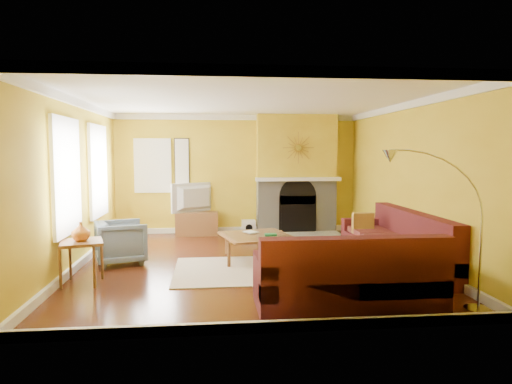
{
  "coord_description": "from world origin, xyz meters",
  "views": [
    {
      "loc": [
        -0.62,
        -7.49,
        1.85
      ],
      "look_at": [
        0.18,
        0.4,
        1.16
      ],
      "focal_mm": 32.0,
      "sensor_mm": 36.0,
      "label": 1
    }
  ],
  "objects": [
    {
      "name": "window_back",
      "position": [
        -1.9,
        2.96,
        1.55
      ],
      "size": [
        0.82,
        0.06,
        1.22
      ],
      "primitive_type": "cube",
      "color": "white",
      "rests_on": "wall_back"
    },
    {
      "name": "subwoofer",
      "position": [
        0.25,
        2.8,
        0.15
      ],
      "size": [
        0.3,
        0.3,
        0.3
      ],
      "primitive_type": "cube",
      "color": "white",
      "rests_on": "floor"
    },
    {
      "name": "wall_front",
      "position": [
        0.0,
        -3.01,
        1.35
      ],
      "size": [
        5.5,
        0.02,
        2.7
      ],
      "primitive_type": "cube",
      "color": "gold",
      "rests_on": "ground"
    },
    {
      "name": "tv",
      "position": [
        -0.92,
        2.69,
        0.84
      ],
      "size": [
        1.02,
        0.75,
        0.65
      ],
      "primitive_type": "imported",
      "rotation": [
        0.0,
        0.0,
        3.73
      ],
      "color": "black",
      "rests_on": "media_console"
    },
    {
      "name": "wall_back",
      "position": [
        0.0,
        3.01,
        1.35
      ],
      "size": [
        5.5,
        0.02,
        2.7
      ],
      "primitive_type": "cube",
      "color": "gold",
      "rests_on": "ground"
    },
    {
      "name": "window_left_near",
      "position": [
        -2.72,
        1.3,
        1.5
      ],
      "size": [
        0.06,
        1.22,
        1.72
      ],
      "primitive_type": "cube",
      "color": "white",
      "rests_on": "wall_left"
    },
    {
      "name": "wall_art",
      "position": [
        -1.25,
        2.97,
        1.6
      ],
      "size": [
        0.34,
        0.04,
        1.14
      ],
      "primitive_type": "cube",
      "color": "white",
      "rests_on": "wall_back"
    },
    {
      "name": "hearth",
      "position": [
        1.35,
        2.25,
        0.03
      ],
      "size": [
        1.8,
        0.7,
        0.06
      ],
      "primitive_type": "cube",
      "color": "#9A9892",
      "rests_on": "floor"
    },
    {
      "name": "wall_left",
      "position": [
        -2.76,
        0.0,
        1.35
      ],
      "size": [
        0.02,
        6.0,
        2.7
      ],
      "primitive_type": "cube",
      "color": "gold",
      "rests_on": "ground"
    },
    {
      "name": "armchair",
      "position": [
        -2.1,
        0.19,
        0.36
      ],
      "size": [
        0.98,
        0.97,
        0.72
      ],
      "primitive_type": "imported",
      "rotation": [
        0.0,
        0.0,
        1.89
      ],
      "color": "slate",
      "rests_on": "floor"
    },
    {
      "name": "vase",
      "position": [
        -2.42,
        -0.99,
        0.75
      ],
      "size": [
        0.29,
        0.29,
        0.27
      ],
      "primitive_type": "imported",
      "rotation": [
        0.0,
        0.0,
        -0.13
      ],
      "color": "#C96D21",
      "rests_on": "side_table"
    },
    {
      "name": "mantel",
      "position": [
        1.35,
        2.56,
        1.25
      ],
      "size": [
        1.92,
        0.22,
        0.08
      ],
      "primitive_type": "cube",
      "color": "white",
      "rests_on": "fireplace"
    },
    {
      "name": "floor",
      "position": [
        0.0,
        0.0,
        -0.01
      ],
      "size": [
        5.5,
        6.0,
        0.02
      ],
      "primitive_type": "cube",
      "color": "#572512",
      "rests_on": "ground"
    },
    {
      "name": "ceiling",
      "position": [
        0.0,
        0.0,
        2.71
      ],
      "size": [
        5.5,
        6.0,
        0.02
      ],
      "primitive_type": "cube",
      "color": "white",
      "rests_on": "ground"
    },
    {
      "name": "media_console",
      "position": [
        -0.92,
        2.69,
        0.26
      ],
      "size": [
        0.94,
        0.42,
        0.52
      ],
      "primitive_type": "cube",
      "color": "brown",
      "rests_on": "floor"
    },
    {
      "name": "sunburst",
      "position": [
        1.35,
        2.57,
        1.95
      ],
      "size": [
        0.7,
        0.04,
        0.7
      ],
      "primitive_type": null,
      "color": "olive",
      "rests_on": "fireplace"
    },
    {
      "name": "crown_molding",
      "position": [
        0.0,
        0.0,
        2.64
      ],
      "size": [
        5.5,
        6.0,
        0.12
      ],
      "primitive_type": null,
      "color": "white",
      "rests_on": "ceiling"
    },
    {
      "name": "fireplace",
      "position": [
        1.35,
        2.8,
        1.35
      ],
      "size": [
        1.8,
        0.4,
        2.7
      ],
      "primitive_type": null,
      "color": "#9A9892",
      "rests_on": "floor"
    },
    {
      "name": "rug",
      "position": [
        0.02,
        -0.49,
        0.01
      ],
      "size": [
        2.4,
        1.8,
        0.02
      ],
      "primitive_type": "cube",
      "color": "beige",
      "rests_on": "floor"
    },
    {
      "name": "wall_right",
      "position": [
        2.76,
        0.0,
        1.35
      ],
      "size": [
        0.02,
        6.0,
        2.7
      ],
      "primitive_type": "cube",
      "color": "gold",
      "rests_on": "ground"
    },
    {
      "name": "baseboard",
      "position": [
        0.0,
        0.0,
        0.06
      ],
      "size": [
        5.5,
        6.0,
        0.12
      ],
      "primitive_type": null,
      "color": "white",
      "rests_on": "floor"
    },
    {
      "name": "sectional_sofa",
      "position": [
        1.33,
        -0.92,
        0.45
      ],
      "size": [
        2.83,
        3.55,
        0.9
      ],
      "primitive_type": null,
      "color": "#581C21",
      "rests_on": "floor"
    },
    {
      "name": "side_table",
      "position": [
        -2.42,
        -0.99,
        0.31
      ],
      "size": [
        0.69,
        0.69,
        0.61
      ],
      "primitive_type": null,
      "rotation": [
        0.0,
        0.0,
        0.29
      ],
      "color": "brown",
      "rests_on": "floor"
    },
    {
      "name": "coffee_table",
      "position": [
        0.17,
        0.23,
        0.22
      ],
      "size": [
        1.35,
        1.35,
        0.44
      ],
      "primitive_type": null,
      "rotation": [
        0.0,
        0.0,
        0.25
      ],
      "color": "white",
      "rests_on": "floor"
    },
    {
      "name": "window_left_far",
      "position": [
        -2.72,
        -0.6,
        1.5
      ],
      "size": [
        0.06,
        1.22,
        1.72
      ],
      "primitive_type": "cube",
      "color": "white",
      "rests_on": "wall_left"
    },
    {
      "name": "arc_lamp",
      "position": [
        1.95,
        -2.65,
        0.93
      ],
      "size": [
        1.21,
        0.36,
        1.87
      ],
      "primitive_type": null,
      "color": "silver",
      "rests_on": "floor"
    },
    {
      "name": "book",
      "position": [
        0.01,
        0.34,
        0.45
      ],
      "size": [
        0.3,
        0.32,
        0.03
      ],
      "primitive_type": "imported",
      "rotation": [
        0.0,
        0.0,
        0.55
      ],
      "color": "white",
      "rests_on": "coffee_table"
    }
  ]
}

